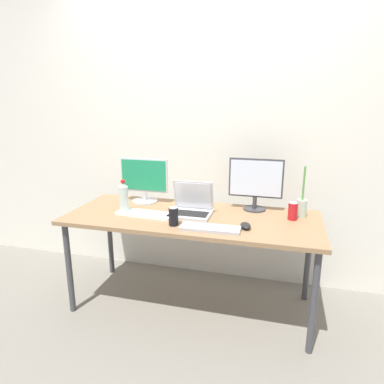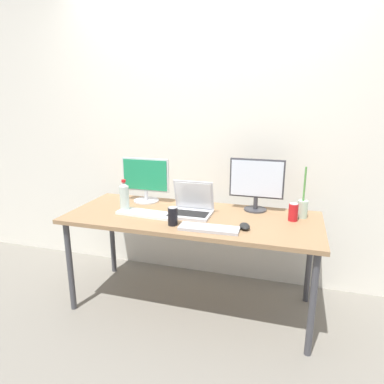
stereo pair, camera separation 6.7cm
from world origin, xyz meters
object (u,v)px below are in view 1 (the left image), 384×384
at_px(mouse_by_keyboard, 246,226).
at_px(bamboo_vase, 302,207).
at_px(water_bottle, 124,198).
at_px(soda_can_near_keyboard, 174,216).
at_px(monitor_left, 144,180).
at_px(keyboard_main, 210,228).
at_px(work_desk, 192,223).
at_px(laptop_silver, 192,207).
at_px(soda_can_by_laptop, 293,211).
at_px(keyboard_aux, 145,214).
at_px(monitor_center, 256,182).

relative_size(mouse_by_keyboard, bamboo_vase, 0.30).
distance_m(water_bottle, soda_can_near_keyboard, 0.47).
relative_size(monitor_left, water_bottle, 1.60).
bearing_deg(bamboo_vase, monitor_left, 177.65).
bearing_deg(keyboard_main, water_bottle, 164.40).
relative_size(monitor_left, soda_can_near_keyboard, 3.21).
bearing_deg(mouse_by_keyboard, water_bottle, 156.76).
bearing_deg(work_desk, laptop_silver, 109.81).
bearing_deg(soda_can_by_laptop, keyboard_main, -146.66).
relative_size(mouse_by_keyboard, water_bottle, 0.44).
bearing_deg(soda_can_near_keyboard, keyboard_aux, 152.20).
relative_size(water_bottle, bamboo_vase, 0.68).
bearing_deg(mouse_by_keyboard, laptop_silver, 138.29).
distance_m(monitor_left, soda_can_near_keyboard, 0.63).
bearing_deg(mouse_by_keyboard, soda_can_by_laptop, 22.69).
height_order(water_bottle, bamboo_vase, bamboo_vase).
relative_size(keyboard_main, keyboard_aux, 0.92).
bearing_deg(laptop_silver, keyboard_main, -53.66).
height_order(monitor_center, mouse_by_keyboard, monitor_center).
bearing_deg(soda_can_near_keyboard, keyboard_main, -3.89).
xyz_separation_m(laptop_silver, soda_can_near_keyboard, (-0.06, -0.25, 0.01)).
xyz_separation_m(monitor_left, soda_can_by_laptop, (1.18, -0.14, -0.13)).
height_order(mouse_by_keyboard, bamboo_vase, bamboo_vase).
relative_size(water_bottle, soda_can_by_laptop, 2.00).
relative_size(monitor_center, bamboo_vase, 1.09).
height_order(monitor_left, bamboo_vase, bamboo_vase).
distance_m(work_desk, keyboard_aux, 0.35).
bearing_deg(soda_can_by_laptop, work_desk, -171.67).
xyz_separation_m(work_desk, bamboo_vase, (0.77, 0.19, 0.13)).
distance_m(monitor_center, keyboard_aux, 0.86).
distance_m(keyboard_aux, soda_can_by_laptop, 1.06).
bearing_deg(laptop_silver, keyboard_aux, -160.45).
xyz_separation_m(water_bottle, soda_can_by_laptop, (1.22, 0.17, -0.05)).
xyz_separation_m(laptop_silver, bamboo_vase, (0.78, 0.16, 0.02)).
bearing_deg(soda_can_near_keyboard, laptop_silver, 77.30).
xyz_separation_m(mouse_by_keyboard, soda_can_by_laptop, (0.30, 0.26, 0.04)).
bearing_deg(soda_can_by_laptop, mouse_by_keyboard, -139.50).
bearing_deg(soda_can_by_laptop, bamboo_vase, 54.22).
xyz_separation_m(monitor_center, keyboard_aux, (-0.76, -0.34, -0.21)).
distance_m(soda_can_by_laptop, bamboo_vase, 0.11).
bearing_deg(keyboard_main, mouse_by_keyboard, 19.65).
bearing_deg(bamboo_vase, work_desk, -166.10).
bearing_deg(water_bottle, mouse_by_keyboard, -5.44).
xyz_separation_m(work_desk, water_bottle, (-0.51, -0.07, 0.17)).
height_order(monitor_center, bamboo_vase, monitor_center).
xyz_separation_m(laptop_silver, keyboard_main, (0.20, -0.27, -0.05)).
bearing_deg(laptop_silver, soda_can_near_keyboard, -102.70).
bearing_deg(soda_can_by_laptop, monitor_left, 173.32).
height_order(monitor_left, monitor_center, monitor_center).
distance_m(monitor_center, water_bottle, 1.00).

